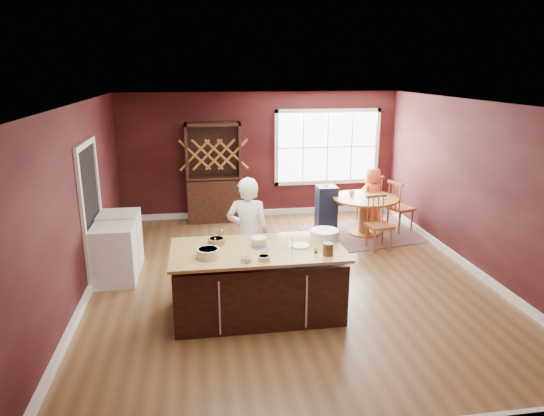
{
  "coord_description": "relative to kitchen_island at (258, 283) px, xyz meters",
  "views": [
    {
      "loc": [
        -1.31,
        -6.85,
        3.17
      ],
      "look_at": [
        -0.2,
        0.4,
        1.05
      ],
      "focal_mm": 32.0,
      "sensor_mm": 36.0,
      "label": 1
    }
  ],
  "objects": [
    {
      "name": "window",
      "position": [
        2.11,
        4.47,
        1.06
      ],
      "size": [
        2.36,
        0.1,
        1.66
      ],
      "primitive_type": null,
      "color": "white",
      "rests_on": "room_shell"
    },
    {
      "name": "hutch",
      "position": [
        -0.4,
        4.22,
        0.61
      ],
      "size": [
        1.15,
        0.48,
        2.1
      ],
      "primitive_type": "cube",
      "color": "#3E2012",
      "rests_on": "ground"
    },
    {
      "name": "dining_table",
      "position": [
        2.48,
        2.9,
        0.1
      ],
      "size": [
        1.28,
        1.28,
        0.75
      ],
      "color": "brown",
      "rests_on": "ground"
    },
    {
      "name": "table_plate",
      "position": [
        2.77,
        2.79,
        0.32
      ],
      "size": [
        0.18,
        0.18,
        0.01
      ],
      "primitive_type": "cylinder",
      "color": "beige",
      "rests_on": "dining_table"
    },
    {
      "name": "doorway",
      "position": [
        -2.36,
        1.6,
        0.59
      ],
      "size": [
        0.08,
        1.26,
        2.13
      ],
      "primitive_type": null,
      "color": "white",
      "rests_on": "room_shell"
    },
    {
      "name": "kitchen_island",
      "position": [
        0.0,
        0.0,
        0.0
      ],
      "size": [
        2.24,
        1.17,
        0.92
      ],
      "color": "#3B2218",
      "rests_on": "ground"
    },
    {
      "name": "chair_south",
      "position": [
        2.45,
        2.02,
        0.06
      ],
      "size": [
        0.46,
        0.44,
        1.0
      ],
      "primitive_type": null,
      "rotation": [
        0.0,
        0.0,
        0.12
      ],
      "color": "brown",
      "rests_on": "ground"
    },
    {
      "name": "bowl_blue",
      "position": [
        -0.64,
        -0.21,
        0.54
      ],
      "size": [
        0.29,
        0.29,
        0.11
      ],
      "primitive_type": "cylinder",
      "color": "white",
      "rests_on": "kitchen_island"
    },
    {
      "name": "chair_north",
      "position": [
        2.83,
        3.63,
        0.08
      ],
      "size": [
        0.55,
        0.54,
        1.03
      ],
      "primitive_type": null,
      "rotation": [
        0.0,
        0.0,
        3.51
      ],
      "color": "brown",
      "rests_on": "ground"
    },
    {
      "name": "layer_cake",
      "position": [
        0.03,
        0.09,
        0.54
      ],
      "size": [
        0.28,
        0.28,
        0.11
      ],
      "primitive_type": null,
      "color": "silver",
      "rests_on": "kitchen_island"
    },
    {
      "name": "dinner_plate",
      "position": [
        0.57,
        0.0,
        0.49
      ],
      "size": [
        0.25,
        0.25,
        0.02
      ],
      "primitive_type": "cylinder",
      "color": "white",
      "rests_on": "kitchen_island"
    },
    {
      "name": "room_shell",
      "position": [
        0.61,
        1.0,
        0.91
      ],
      "size": [
        7.0,
        7.0,
        7.0
      ],
      "color": "brown",
      "rests_on": "ground"
    },
    {
      "name": "baker",
      "position": [
        -0.04,
        0.77,
        0.41
      ],
      "size": [
        0.7,
        0.54,
        1.7
      ],
      "primitive_type": "imported",
      "rotation": [
        0.0,
        0.0,
        2.91
      ],
      "color": "white",
      "rests_on": "ground"
    },
    {
      "name": "bowl_pink",
      "position": [
        -0.2,
        -0.43,
        0.51
      ],
      "size": [
        0.14,
        0.14,
        0.05
      ],
      "primitive_type": "cylinder",
      "color": "silver",
      "rests_on": "kitchen_island"
    },
    {
      "name": "high_chair",
      "position": [
        1.79,
        3.23,
        0.04
      ],
      "size": [
        0.39,
        0.39,
        0.96
      ],
      "primitive_type": null,
      "rotation": [
        0.0,
        0.0,
        -0.0
      ],
      "color": "black",
      "rests_on": "ground"
    },
    {
      "name": "toddler",
      "position": [
        1.73,
        3.25,
        0.37
      ],
      "size": [
        0.18,
        0.14,
        0.26
      ],
      "primitive_type": null,
      "color": "#8CA5BF",
      "rests_on": "high_chair"
    },
    {
      "name": "washer",
      "position": [
        -2.03,
        1.28,
        0.01
      ],
      "size": [
        0.62,
        0.6,
        0.9
      ],
      "primitive_type": "cube",
      "color": "white",
      "rests_on": "ground"
    },
    {
      "name": "white_tub",
      "position": [
        0.95,
        0.22,
        0.55
      ],
      "size": [
        0.39,
        0.39,
        0.13
      ],
      "primitive_type": "cylinder",
      "color": "white",
      "rests_on": "kitchen_island"
    },
    {
      "name": "rug",
      "position": [
        2.48,
        2.9,
        -0.43
      ],
      "size": [
        2.49,
        2.08,
        0.01
      ],
      "primitive_type": "cube",
      "rotation": [
        0.0,
        0.0,
        0.17
      ],
      "color": "brown",
      "rests_on": "ground"
    },
    {
      "name": "bowl_yellow",
      "position": [
        -0.52,
        0.24,
        0.52
      ],
      "size": [
        0.23,
        0.23,
        0.08
      ],
      "primitive_type": "cylinder",
      "color": "tan",
      "rests_on": "kitchen_island"
    },
    {
      "name": "table_cup",
      "position": [
        2.26,
        3.1,
        0.36
      ],
      "size": [
        0.13,
        0.13,
        0.09
      ],
      "primitive_type": "imported",
      "rotation": [
        0.0,
        0.0,
        0.12
      ],
      "color": "white",
      "rests_on": "dining_table"
    },
    {
      "name": "stoneware_crock",
      "position": [
        0.84,
        -0.36,
        0.56
      ],
      "size": [
        0.13,
        0.13,
        0.16
      ],
      "primitive_type": "cylinder",
      "color": "brown",
      "rests_on": "kitchen_island"
    },
    {
      "name": "bowl_olive",
      "position": [
        0.03,
        -0.41,
        0.51
      ],
      "size": [
        0.15,
        0.15,
        0.06
      ],
      "primitive_type": "cylinder",
      "color": "beige",
      "rests_on": "kitchen_island"
    },
    {
      "name": "dryer",
      "position": [
        -2.03,
        1.92,
        0.02
      ],
      "size": [
        0.64,
        0.62,
        0.92
      ],
      "primitive_type": "cube",
      "color": "white",
      "rests_on": "ground"
    },
    {
      "name": "seated_woman",
      "position": [
        2.81,
        3.43,
        0.18
      ],
      "size": [
        0.72,
        0.66,
        1.23
      ],
      "primitive_type": "imported",
      "rotation": [
        0.0,
        0.0,
        3.72
      ],
      "color": "#D05E32",
      "rests_on": "ground"
    },
    {
      "name": "drinking_glass",
      "position": [
        0.42,
        -0.07,
        0.56
      ],
      "size": [
        0.08,
        0.08,
        0.15
      ],
      "primitive_type": "cylinder",
      "color": "silver",
      "rests_on": "kitchen_island"
    },
    {
      "name": "toy_figurine",
      "position": [
        0.71,
        -0.27,
        0.52
      ],
      "size": [
        0.04,
        0.04,
        0.07
      ],
      "primitive_type": null,
      "color": "#FFFE1D",
      "rests_on": "kitchen_island"
    },
    {
      "name": "chair_east",
      "position": [
        3.26,
        2.98,
        0.09
      ],
      "size": [
        0.54,
        0.56,
        1.05
      ],
      "primitive_type": null,
      "rotation": [
        0.0,
        0.0,
        1.92
      ],
      "color": "olive",
      "rests_on": "ground"
    }
  ]
}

